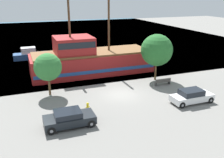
# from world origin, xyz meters

# --- Properties ---
(ground_plane) EXTENTS (160.00, 160.00, 0.00)m
(ground_plane) POSITION_xyz_m (0.00, 0.00, 0.00)
(ground_plane) COLOR gray
(water_surface) EXTENTS (80.00, 80.00, 0.00)m
(water_surface) POSITION_xyz_m (0.00, 44.00, 0.00)
(water_surface) COLOR #38667F
(water_surface) RESTS_ON ground
(pirate_ship) EXTENTS (18.01, 5.77, 11.21)m
(pirate_ship) POSITION_xyz_m (-0.93, 8.99, 1.91)
(pirate_ship) COLOR #A31E1E
(pirate_ship) RESTS_ON water_surface
(moored_boat_dockside) EXTENTS (5.86, 2.03, 1.99)m
(moored_boat_dockside) POSITION_xyz_m (-8.35, 20.21, 0.73)
(moored_boat_dockside) COLOR navy
(moored_boat_dockside) RESTS_ON water_surface
(parked_car_curb_front) EXTENTS (4.37, 1.80, 1.43)m
(parked_car_curb_front) POSITION_xyz_m (5.85, -4.58, 0.71)
(parked_car_curb_front) COLOR white
(parked_car_curb_front) RESTS_ON ground_plane
(parked_car_curb_mid) EXTENTS (4.24, 2.01, 1.41)m
(parked_car_curb_mid) POSITION_xyz_m (-6.79, -4.91, 0.71)
(parked_car_curb_mid) COLOR black
(parked_car_curb_mid) RESTS_ON ground_plane
(fire_hydrant) EXTENTS (0.42, 0.25, 0.76)m
(fire_hydrant) POSITION_xyz_m (-4.53, -2.48, 0.41)
(fire_hydrant) COLOR yellow
(fire_hydrant) RESTS_ON ground_plane
(bench_promenade_east) EXTENTS (2.00, 0.45, 0.85)m
(bench_promenade_east) POSITION_xyz_m (5.88, 0.94, 0.45)
(bench_promenade_east) COLOR #4C4742
(bench_promenade_east) RESTS_ON ground_plane
(tree_row_east) EXTENTS (2.98, 2.98, 4.67)m
(tree_row_east) POSITION_xyz_m (-7.41, 2.70, 3.17)
(tree_row_east) COLOR brown
(tree_row_east) RESTS_ON ground_plane
(tree_row_mideast) EXTENTS (3.99, 3.99, 5.89)m
(tree_row_mideast) POSITION_xyz_m (6.05, 3.10, 3.89)
(tree_row_mideast) COLOR brown
(tree_row_mideast) RESTS_ON ground_plane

